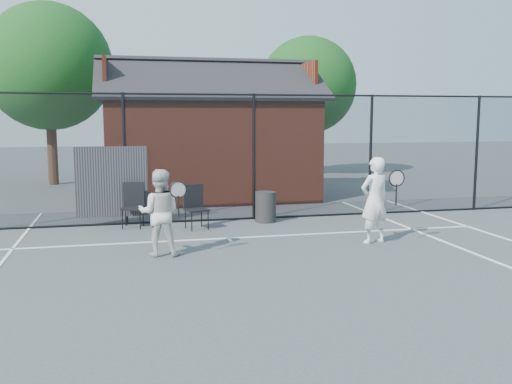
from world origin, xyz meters
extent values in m
plane|color=#41464A|center=(0.00, 0.00, 0.00)|extent=(80.00, 80.00, 0.00)
cube|color=white|center=(0.00, 3.00, 0.01)|extent=(11.00, 0.06, 0.01)
cube|color=white|center=(0.00, 2.85, 0.01)|extent=(0.06, 0.30, 0.01)
cylinder|color=black|center=(-2.00, 5.00, 1.50)|extent=(0.07, 0.07, 3.00)
cylinder|color=black|center=(1.00, 5.00, 1.50)|extent=(0.07, 0.07, 3.00)
cylinder|color=black|center=(4.00, 5.00, 1.50)|extent=(0.07, 0.07, 3.00)
cylinder|color=black|center=(7.00, 5.00, 1.50)|extent=(0.07, 0.07, 3.00)
cylinder|color=black|center=(0.00, 5.00, 2.97)|extent=(22.00, 0.04, 0.04)
cylinder|color=black|center=(0.00, 5.00, 0.03)|extent=(22.00, 0.04, 0.04)
cube|color=black|center=(0.00, 5.00, 1.50)|extent=(22.00, 3.00, 0.01)
cube|color=black|center=(-2.30, 4.98, 1.00)|extent=(1.60, 0.04, 1.60)
cube|color=maroon|center=(0.50, 9.00, 1.50)|extent=(6.00, 4.00, 3.00)
cube|color=black|center=(0.50, 8.00, 3.53)|extent=(6.50, 2.36, 1.32)
cube|color=black|center=(0.50, 10.00, 3.53)|extent=(6.50, 2.36, 1.32)
cube|color=maroon|center=(-2.45, 9.00, 3.53)|extent=(0.10, 2.80, 1.06)
cube|color=maroon|center=(3.45, 9.00, 3.53)|extent=(0.10, 2.80, 1.06)
cylinder|color=black|center=(-4.50, 13.50, 1.26)|extent=(0.36, 0.36, 2.52)
sphere|color=#124113|center=(-4.50, 13.50, 4.20)|extent=(4.48, 4.48, 4.48)
cylinder|color=black|center=(5.50, 14.50, 1.12)|extent=(0.36, 0.36, 2.23)
sphere|color=#124113|center=(5.50, 14.50, 3.72)|extent=(3.97, 3.97, 3.97)
imported|color=white|center=(2.71, 1.96, 0.85)|extent=(0.69, 0.53, 1.69)
torus|color=black|center=(3.00, 1.62, 1.31)|extent=(0.33, 0.03, 0.33)
cylinder|color=black|center=(3.00, 1.62, 0.99)|extent=(0.03, 0.03, 0.41)
imported|color=silver|center=(-1.44, 1.90, 0.77)|extent=(0.85, 0.72, 1.55)
torus|color=black|center=(-1.13, 1.59, 1.22)|extent=(0.30, 0.02, 0.30)
cylinder|color=black|center=(-1.13, 1.59, 0.93)|extent=(0.03, 0.03, 0.37)
cube|color=black|center=(-1.87, 4.60, 0.49)|extent=(0.56, 0.57, 0.98)
cube|color=black|center=(-0.50, 4.10, 0.48)|extent=(0.56, 0.58, 0.96)
cylinder|color=black|center=(1.19, 4.60, 0.36)|extent=(0.50, 0.50, 0.72)
camera|label=1|loc=(-2.06, -8.20, 2.49)|focal=40.00mm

